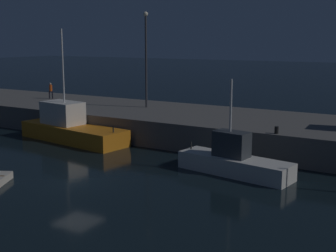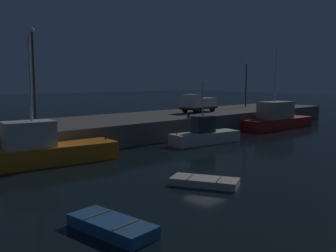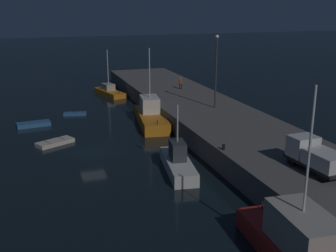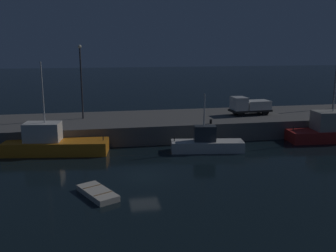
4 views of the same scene
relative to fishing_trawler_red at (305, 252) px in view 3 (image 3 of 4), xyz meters
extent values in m
plane|color=black|center=(-23.54, -8.17, -1.27)|extent=(320.00, 320.00, 0.00)
cube|color=#5B5956|center=(-23.54, 7.04, -0.20)|extent=(78.81, 10.81, 2.15)
cube|color=#ADA899|center=(-0.28, 0.02, 1.13)|extent=(4.88, 2.94, 2.18)
cylinder|color=silver|center=(-0.53, 0.04, 5.76)|extent=(0.14, 0.14, 7.08)
cylinder|color=#262626|center=(-5.18, 0.38, 0.29)|extent=(0.10, 0.10, 0.50)
cube|color=orange|center=(-50.60, -1.04, -0.87)|extent=(7.74, 4.02, 0.80)
cube|color=#ADA899|center=(-51.08, -1.17, 0.05)|extent=(2.57, 2.09, 1.04)
cylinder|color=silver|center=(-50.95, -1.13, 3.36)|extent=(0.14, 0.14, 5.59)
cylinder|color=#262626|center=(-47.30, -0.17, -0.23)|extent=(0.10, 0.10, 0.50)
cube|color=orange|center=(-31.56, 0.46, -0.59)|extent=(10.78, 4.46, 1.36)
cube|color=silver|center=(-32.85, 0.64, 1.04)|extent=(3.83, 2.64, 1.90)
cylinder|color=silver|center=(-32.57, 0.61, 5.05)|extent=(0.14, 0.14, 6.12)
cylinder|color=#262626|center=(-26.80, -0.22, 0.34)|extent=(0.10, 0.10, 0.50)
cube|color=silver|center=(-16.04, -1.65, -0.71)|extent=(7.77, 3.23, 1.12)
cube|color=#33383D|center=(-16.31, -1.60, 0.67)|extent=(2.39, 1.59, 1.63)
cylinder|color=silver|center=(-16.43, -1.59, 3.14)|extent=(0.14, 0.14, 3.32)
cylinder|color=#262626|center=(-19.47, -1.11, 0.10)|extent=(0.10, 0.10, 0.50)
cube|color=#2D6099|center=(-39.36, -8.03, -1.11)|extent=(1.82, 3.22, 0.33)
cube|color=olive|center=(-39.50, -8.68, -0.92)|extent=(1.08, 0.31, 0.04)
cube|color=olive|center=(-39.22, -7.37, -0.92)|extent=(1.08, 0.31, 0.04)
cube|color=#2D6099|center=(-35.47, -13.54, -1.02)|extent=(2.03, 4.13, 0.51)
cube|color=olive|center=(-35.36, -14.41, -0.74)|extent=(1.43, 0.24, 0.04)
cube|color=olive|center=(-35.57, -12.67, -0.74)|extent=(1.43, 0.24, 0.04)
cube|color=beige|center=(-27.45, -11.56, -1.05)|extent=(3.22, 4.26, 0.44)
cube|color=olive|center=(-27.06, -12.34, -0.82)|extent=(1.33, 0.73, 0.04)
cube|color=olive|center=(-27.84, -10.78, -0.82)|extent=(1.33, 0.73, 0.04)
cylinder|color=#38383D|center=(-29.06, 7.97, 5.11)|extent=(0.20, 0.20, 8.47)
sphere|color=#F9EFCC|center=(-29.06, 7.97, 9.52)|extent=(0.44, 0.44, 0.44)
cylinder|color=black|center=(-9.52, 5.61, 1.32)|extent=(0.92, 0.34, 0.90)
cylinder|color=black|center=(-9.63, 7.38, 1.32)|extent=(0.92, 0.34, 0.90)
cylinder|color=black|center=(-6.14, 5.82, 1.32)|extent=(0.92, 0.34, 0.90)
cube|color=black|center=(-7.88, 6.60, 1.45)|extent=(5.42, 2.44, 0.25)
cube|color=silver|center=(-9.47, 6.50, 2.40)|extent=(1.83, 2.22, 1.65)
cube|color=silver|center=(-6.93, 6.66, 2.13)|extent=(3.20, 2.30, 1.12)
cylinder|color=black|center=(-41.67, 8.01, 1.29)|extent=(0.14, 0.14, 0.83)
cylinder|color=black|center=(-41.40, 8.17, 1.29)|extent=(0.14, 0.14, 0.83)
cylinder|color=#E54C14|center=(-41.54, 8.09, 2.04)|extent=(0.43, 0.43, 0.68)
sphere|color=beige|center=(-41.54, 8.09, 2.50)|extent=(0.20, 0.20, 0.20)
cylinder|color=black|center=(-14.56, 2.08, 1.12)|extent=(0.28, 0.28, 0.50)
camera|label=1|loc=(-5.23, -28.34, 7.23)|focal=49.28mm
camera|label=2|loc=(-43.87, -25.85, 4.87)|focal=40.06mm
camera|label=3|loc=(16.83, -13.80, 13.24)|focal=44.75mm
camera|label=4|loc=(-27.09, -38.02, 9.69)|focal=39.79mm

